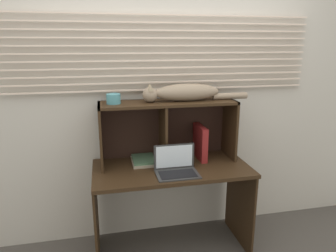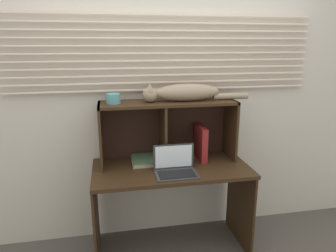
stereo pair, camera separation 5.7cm
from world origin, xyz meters
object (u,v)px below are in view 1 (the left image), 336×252
object	(u,v)px
laptop	(176,168)
book_stack	(143,160)
cat	(185,93)
binder_upright	(200,142)
small_basket	(114,99)

from	to	relation	value
laptop	book_stack	xyz separation A→B (m)	(-0.22, 0.27, -0.03)
cat	binder_upright	bearing A→B (deg)	-0.00
cat	binder_upright	distance (m)	0.46
book_stack	small_basket	world-z (taller)	small_basket
small_basket	cat	bearing A→B (deg)	0.00
cat	binder_upright	xyz separation A→B (m)	(0.14, -0.00, -0.43)
laptop	binder_upright	distance (m)	0.39
binder_upright	book_stack	bearing A→B (deg)	179.87
laptop	binder_upright	xyz separation A→B (m)	(0.28, 0.26, 0.10)
book_stack	small_basket	xyz separation A→B (m)	(-0.22, -0.00, 0.53)
binder_upright	small_basket	distance (m)	0.82
book_stack	cat	bearing A→B (deg)	-0.18
binder_upright	small_basket	size ratio (longest dim) A/B	2.65
cat	book_stack	bearing A→B (deg)	179.82
small_basket	book_stack	bearing A→B (deg)	0.29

